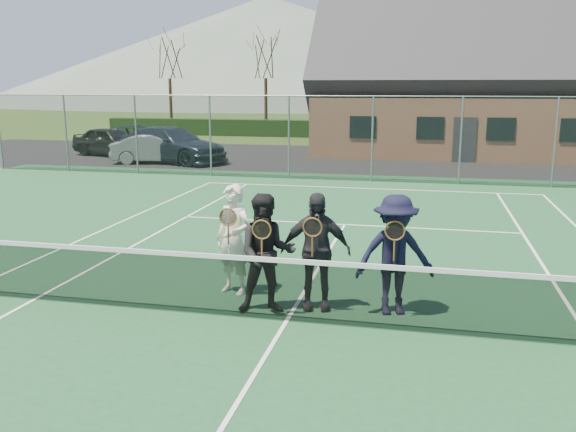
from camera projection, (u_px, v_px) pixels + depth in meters
name	position (u px, v px, depth m)	size (l,w,h in m)	color
ground	(384.00, 160.00, 27.88)	(220.00, 220.00, 0.00)	#304C1B
court_surface	(287.00, 322.00, 8.80)	(30.00, 30.00, 0.02)	#1C4C2B
tarmac_carpark	(298.00, 158.00, 28.74)	(40.00, 12.00, 0.01)	black
hedge_row	(397.00, 130.00, 39.20)	(40.00, 1.20, 1.10)	black
hill_west	(268.00, 51.00, 102.90)	(110.00, 110.00, 18.00)	#56685C
hill_centre	(553.00, 34.00, 92.78)	(120.00, 120.00, 22.00)	#54655D
car_a	(111.00, 141.00, 29.53)	(1.66, 4.12, 1.41)	black
car_b	(156.00, 149.00, 26.73)	(1.32, 3.79, 1.25)	#94979C
car_c	(171.00, 145.00, 27.02)	(2.19, 5.40, 1.57)	#192133
court_markings	(287.00, 321.00, 8.80)	(11.03, 23.83, 0.01)	white
tennis_net	(287.00, 287.00, 8.69)	(11.68, 0.08, 1.10)	slate
perimeter_fence	(372.00, 139.00, 21.36)	(30.07, 0.07, 3.02)	slate
clubhouse	(474.00, 72.00, 29.99)	(15.60, 8.20, 7.70)	#9E6B4C
tree_a	(169.00, 50.00, 42.51)	(3.20, 3.20, 7.77)	#361F13
tree_b	(266.00, 49.00, 41.00)	(3.20, 3.20, 7.77)	#331D12
tree_c	(433.00, 46.00, 38.63)	(3.20, 3.20, 7.77)	#392214
player_a	(234.00, 239.00, 9.84)	(0.77, 0.64, 1.80)	white
player_b	(267.00, 254.00, 9.01)	(1.03, 0.90, 1.80)	black
player_c	(316.00, 251.00, 9.15)	(1.11, 0.60, 1.80)	#232429
player_d	(395.00, 255.00, 8.94)	(1.30, 0.96, 1.80)	black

